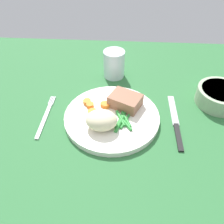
% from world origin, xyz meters
% --- Properties ---
extents(dining_table, '(1.20, 0.90, 0.02)m').
position_xyz_m(dining_table, '(0.00, 0.00, 0.01)').
color(dining_table, '#2D6B38').
rests_on(dining_table, ground).
extents(dinner_plate, '(0.25, 0.25, 0.02)m').
position_xyz_m(dinner_plate, '(-0.03, -0.02, 0.03)').
color(dinner_plate, white).
rests_on(dinner_plate, dining_table).
extents(meat_portion, '(0.10, 0.09, 0.03)m').
position_xyz_m(meat_portion, '(0.01, 0.02, 0.05)').
color(meat_portion, '#936047').
rests_on(meat_portion, dinner_plate).
extents(mashed_potatoes, '(0.08, 0.06, 0.05)m').
position_xyz_m(mashed_potatoes, '(-0.05, -0.07, 0.06)').
color(mashed_potatoes, beige).
rests_on(mashed_potatoes, dinner_plate).
extents(carrot_slices, '(0.08, 0.06, 0.01)m').
position_xyz_m(carrot_slices, '(-0.07, 0.01, 0.04)').
color(carrot_slices, orange).
rests_on(carrot_slices, dinner_plate).
extents(green_beans, '(0.05, 0.10, 0.01)m').
position_xyz_m(green_beans, '(-0.00, -0.04, 0.04)').
color(green_beans, '#2D8C38').
rests_on(green_beans, dinner_plate).
extents(fork, '(0.01, 0.17, 0.00)m').
position_xyz_m(fork, '(-0.21, -0.02, 0.02)').
color(fork, silver).
rests_on(fork, dining_table).
extents(knife, '(0.02, 0.21, 0.01)m').
position_xyz_m(knife, '(0.14, -0.02, 0.02)').
color(knife, black).
rests_on(knife, dining_table).
extents(water_glass, '(0.07, 0.07, 0.09)m').
position_xyz_m(water_glass, '(-0.04, 0.19, 0.06)').
color(water_glass, silver).
rests_on(water_glass, dining_table).
extents(salad_bowl, '(0.13, 0.13, 0.05)m').
position_xyz_m(salad_bowl, '(0.28, 0.07, 0.05)').
color(salad_bowl, '#99B28C').
rests_on(salad_bowl, dining_table).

